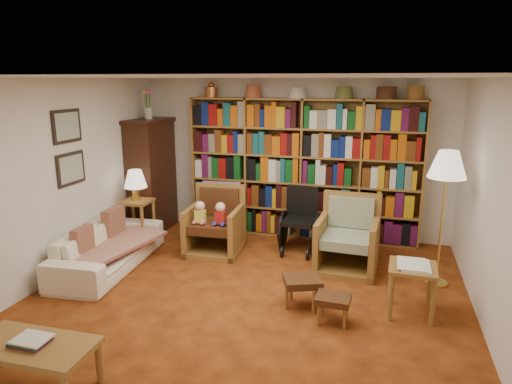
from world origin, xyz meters
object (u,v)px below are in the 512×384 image
(side_table_lamp, at_px, (137,212))
(footstool_a, at_px, (302,283))
(armchair_sage, at_px, (348,240))
(floor_lamp, at_px, (447,170))
(sofa, at_px, (109,247))
(side_table_papers, at_px, (412,274))
(armchair_leather, at_px, (217,224))
(coffee_table, at_px, (32,349))
(wheelchair, at_px, (300,222))
(footstool_b, at_px, (333,301))

(side_table_lamp, relative_size, footstool_a, 1.39)
(armchair_sage, distance_m, floor_lamp, 1.57)
(sofa, bearing_deg, side_table_papers, -98.05)
(sofa, relative_size, armchair_leather, 2.00)
(floor_lamp, relative_size, footstool_a, 3.36)
(footstool_a, height_order, coffee_table, coffee_table)
(armchair_sage, bearing_deg, side_table_lamp, 179.33)
(floor_lamp, distance_m, coffee_table, 4.63)
(wheelchair, distance_m, floor_lamp, 2.23)
(coffee_table, bearing_deg, wheelchair, 67.90)
(coffee_table, bearing_deg, floor_lamp, 41.74)
(coffee_table, bearing_deg, side_table_papers, 35.23)
(sofa, height_order, side_table_papers, side_table_papers)
(wheelchair, height_order, side_table_papers, wheelchair)
(armchair_sage, relative_size, floor_lamp, 0.58)
(footstool_b, bearing_deg, armchair_leather, 139.05)
(floor_lamp, distance_m, side_table_papers, 1.36)
(footstool_b, bearing_deg, floor_lamp, 48.53)
(footstool_b, distance_m, coffee_table, 2.82)
(footstool_a, bearing_deg, wheelchair, 101.36)
(floor_lamp, bearing_deg, armchair_sage, 167.11)
(floor_lamp, bearing_deg, coffee_table, -138.26)
(wheelchair, relative_size, coffee_table, 0.92)
(armchair_sage, distance_m, coffee_table, 3.95)
(sofa, relative_size, wheelchair, 2.06)
(footstool_a, xyz_separation_m, footstool_b, (0.37, -0.26, -0.03))
(sofa, distance_m, armchair_sage, 3.22)
(armchair_sage, height_order, coffee_table, armchair_sage)
(armchair_sage, bearing_deg, wheelchair, 147.65)
(side_table_papers, bearing_deg, armchair_leather, 155.21)
(armchair_sage, bearing_deg, sofa, -163.57)
(wheelchair, bearing_deg, armchair_leather, -163.32)
(footstool_a, bearing_deg, sofa, 172.24)
(wheelchair, relative_size, footstool_a, 1.90)
(coffee_table, bearing_deg, armchair_sage, 55.42)
(armchair_sage, height_order, footstool_b, armchair_sage)
(side_table_lamp, bearing_deg, footstool_a, -25.15)
(wheelchair, xyz_separation_m, coffee_table, (-1.51, -3.72, -0.08))
(armchair_leather, relative_size, coffee_table, 0.95)
(floor_lamp, bearing_deg, wheelchair, 158.73)
(armchair_leather, distance_m, armchair_sage, 1.92)
(floor_lamp, xyz_separation_m, coffee_table, (-3.36, -3.00, -1.09))
(armchair_sage, relative_size, coffee_table, 0.95)
(side_table_lamp, bearing_deg, sofa, -83.97)
(sofa, distance_m, floor_lamp, 4.41)
(armchair_sage, xyz_separation_m, footstool_a, (-0.38, -1.28, -0.09))
(armchair_sage, distance_m, footstool_b, 1.54)
(sofa, xyz_separation_m, side_table_papers, (3.85, -0.22, 0.18))
(floor_lamp, bearing_deg, armchair_leather, 173.09)
(floor_lamp, height_order, footstool_b, floor_lamp)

